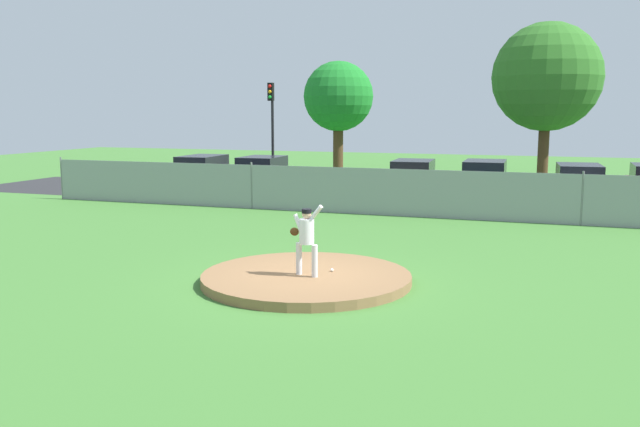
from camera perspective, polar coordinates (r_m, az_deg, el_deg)
The scene contains 15 objects.
ground_plane at distance 20.48m, azimuth 4.67°, elevation -1.87°, with size 80.00×80.00×0.00m, color #427A33.
asphalt_strip at distance 28.70m, azimuth 8.93°, elevation 1.08°, with size 44.00×7.00×0.01m, color #2B2B2D.
pitchers_mound at distance 14.86m, azimuth -1.16°, elevation -5.47°, with size 4.59×4.59×0.20m, color olive.
pitcher_youth at distance 14.46m, azimuth -1.17°, elevation -1.82°, with size 0.79×0.32×1.56m.
baseball at distance 14.99m, azimuth 1.01°, elevation -4.79°, with size 0.07×0.07×0.07m, color white.
chainlink_fence at distance 24.21m, azimuth 7.07°, elevation 1.74°, with size 29.73×0.07×1.79m.
parked_car_slate at distance 32.70m, azimuth -9.89°, elevation 3.36°, with size 1.98×4.78×1.64m.
parked_car_champagne at distance 28.88m, azimuth 7.84°, elevation 2.75°, with size 1.96×4.17×1.68m.
parked_car_navy at distance 30.47m, azimuth -4.89°, elevation 3.12°, with size 1.96×4.17×1.72m.
parked_car_silver at distance 28.62m, azimuth 20.96°, elevation 2.19°, with size 2.03×4.48×1.65m.
parked_car_teal at distance 28.15m, azimuth 13.70°, elevation 2.49°, with size 1.87×4.20×1.76m.
traffic_cone_orange at distance 29.66m, azimuth -1.58°, elevation 1.92°, with size 0.40×0.40×0.55m.
traffic_light_near at distance 34.86m, azimuth -4.09°, elevation 8.23°, with size 0.28×0.46×5.14m.
tree_leaning_west at distance 39.03m, azimuth 1.55°, elevation 9.78°, with size 3.97×3.97×6.55m.
tree_slender_far at distance 34.56m, azimuth 18.59°, elevation 10.83°, with size 5.17×5.17×7.93m.
Camera 1 is at (5.00, -13.51, 3.72)m, focal length 37.94 mm.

